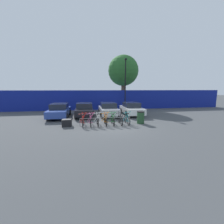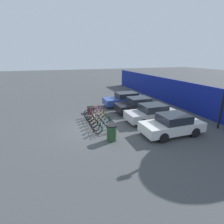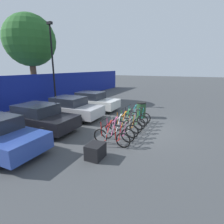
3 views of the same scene
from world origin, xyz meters
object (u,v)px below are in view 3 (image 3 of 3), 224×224
(bicycle_orange, at_px, (126,125))
(bicycle_black, at_px, (134,119))
(bike_rack, at_px, (123,122))
(bicycle_green, at_px, (130,122))
(bicycle_pink, at_px, (117,132))
(bicycle_white, at_px, (121,129))
(car_silver, at_px, (70,108))
(bicycle_teal, at_px, (136,116))
(bicycle_red, at_px, (111,137))
(car_black, at_px, (38,118))
(tree_behind_hoarding, at_px, (30,41))
(cargo_crate, at_px, (95,151))
(lamp_post, at_px, (53,61))
(car_white, at_px, (92,101))
(trash_bin, at_px, (141,110))

(bicycle_orange, bearing_deg, bicycle_black, -0.67)
(bike_rack, xyz_separation_m, bicycle_green, (0.58, -0.15, -0.11))
(bicycle_black, bearing_deg, bicycle_pink, -179.61)
(bicycle_white, relative_size, car_silver, 0.41)
(bicycle_green, xyz_separation_m, bicycle_teal, (1.20, 0.00, 0.00))
(bicycle_red, bearing_deg, bicycle_orange, 1.52)
(car_black, distance_m, tree_behind_hoarding, 9.96)
(bicycle_red, xyz_separation_m, cargo_crate, (-1.22, 0.07, -0.10))
(bike_rack, height_order, lamp_post, lamp_post)
(bicycle_red, xyz_separation_m, bicycle_teal, (3.55, 0.00, 0.00))
(bicycle_white, bearing_deg, bicycle_green, -0.10)
(cargo_crate, bearing_deg, lamp_post, 49.88)
(car_black, distance_m, car_silver, 2.54)
(bicycle_orange, height_order, car_silver, car_silver)
(bicycle_red, height_order, bicycle_white, same)
(cargo_crate, bearing_deg, bicycle_black, -0.98)
(bicycle_green, relative_size, bicycle_teal, 1.00)
(car_silver, bearing_deg, bicycle_orange, -101.38)
(bicycle_pink, distance_m, car_white, 6.18)
(bicycle_red, height_order, tree_behind_hoarding, tree_behind_hoarding)
(trash_bin, bearing_deg, bicycle_white, -179.19)
(bicycle_green, xyz_separation_m, trash_bin, (2.38, 0.05, 0.14))
(bicycle_green, bearing_deg, car_white, 53.97)
(bicycle_orange, height_order, tree_behind_hoarding, tree_behind_hoarding)
(bicycle_white, relative_size, car_white, 0.42)
(bike_rack, relative_size, cargo_crate, 5.85)
(bike_rack, distance_m, bicycle_pink, 1.20)
(bicycle_pink, xyz_separation_m, bicycle_orange, (1.18, 0.00, 0.00))
(bicycle_white, bearing_deg, trash_bin, 0.71)
(bike_rack, xyz_separation_m, car_silver, (0.83, 4.02, 0.20))
(bicycle_orange, relative_size, car_silver, 0.41)
(bike_rack, bearing_deg, bicycle_pink, -172.88)
(bicycle_black, relative_size, car_silver, 0.41)
(bicycle_black, xyz_separation_m, car_black, (-2.92, 4.23, 0.31))
(bike_rack, height_order, bicycle_white, bicycle_white)
(bike_rack, height_order, tree_behind_hoarding, tree_behind_hoarding)
(bicycle_red, relative_size, bicycle_pink, 1.00)
(bicycle_black, bearing_deg, lamp_post, 73.30)
(bicycle_pink, relative_size, bicycle_teal, 1.00)
(bicycle_green, height_order, car_black, car_black)
(car_black, bearing_deg, lamp_post, 34.87)
(car_white, distance_m, lamp_post, 4.91)
(car_silver, height_order, trash_bin, car_silver)
(bicycle_teal, distance_m, lamp_post, 8.85)
(car_white, relative_size, trash_bin, 3.98)
(bicycle_red, bearing_deg, lamp_post, 57.25)
(bicycle_green, height_order, tree_behind_hoarding, tree_behind_hoarding)
(bicycle_orange, distance_m, cargo_crate, 2.99)
(trash_bin, bearing_deg, car_black, 138.15)
(car_black, bearing_deg, bicycle_orange, -68.09)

